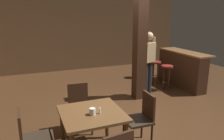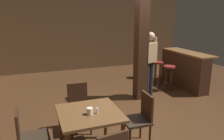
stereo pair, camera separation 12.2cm
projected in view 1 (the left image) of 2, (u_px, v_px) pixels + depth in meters
The scene contains 14 objects.
ground_plane at pixel (140, 112), 4.95m from camera, with size 10.80×10.80×0.00m, color #422816.
wall_back at pixel (86, 34), 8.65m from camera, with size 8.00×0.10×2.80m, color brown.
pillar at pixel (140, 45), 5.48m from camera, with size 0.28×0.28×2.80m, color #382114.
dining_table at pixel (92, 120), 3.28m from camera, with size 0.92×0.92×0.73m.
chair_west at pixel (30, 137), 3.01m from camera, with size 0.43×0.43×0.89m.
chair_north at pixel (79, 105), 4.07m from camera, with size 0.44×0.44×0.89m.
chair_east at pixel (142, 117), 3.61m from camera, with size 0.44×0.44×0.89m.
napkin_cup at pixel (92, 111), 3.16m from camera, with size 0.09×0.09×0.10m, color silver.
salt_shaker at pixel (100, 111), 3.20m from camera, with size 0.03×0.03×0.09m, color silver.
standing_person at pixel (148, 60), 5.67m from camera, with size 0.47×0.30×1.72m.
bar_counter at pixel (181, 69), 6.65m from camera, with size 0.56×1.82×1.07m.
bar_stool_near at pixel (167, 72), 6.28m from camera, with size 0.33×0.33×0.73m.
bar_stool_mid at pixel (156, 67), 6.83m from camera, with size 0.32×0.32×0.73m.
bar_stool_far at pixel (144, 61), 7.51m from camera, with size 0.35×0.35×0.78m.
Camera 1 is at (-2.29, -3.99, 2.15)m, focal length 35.00 mm.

